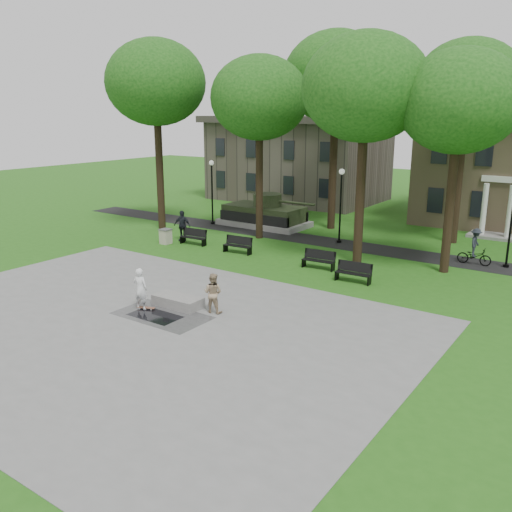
{
  "coord_description": "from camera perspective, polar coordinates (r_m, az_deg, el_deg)",
  "views": [
    {
      "loc": [
        15.55,
        -18.55,
        8.13
      ],
      "look_at": [
        1.06,
        2.17,
        1.4
      ],
      "focal_mm": 38.0,
      "sensor_mm": 36.0,
      "label": 1
    }
  ],
  "objects": [
    {
      "name": "tree_1",
      "position": [
        35.31,
        0.37,
        16.24
      ],
      "size": [
        6.2,
        6.2,
        11.63
      ],
      "color": "black",
      "rests_on": "ground"
    },
    {
      "name": "park_bench_1",
      "position": [
        32.19,
        -1.88,
        1.23
      ],
      "size": [
        1.83,
        0.65,
        1.0
      ],
      "rotation": [
        0.0,
        0.0,
        0.07
      ],
      "color": "black",
      "rests_on": "ground"
    },
    {
      "name": "building_left",
      "position": [
        52.49,
        4.51,
        9.91
      ],
      "size": [
        15.0,
        10.0,
        7.2
      ],
      "primitive_type": "cube",
      "color": "#4C443D",
      "rests_on": "ground"
    },
    {
      "name": "tree_3",
      "position": [
        29.05,
        20.63,
        14.92
      ],
      "size": [
        6.0,
        6.0,
        11.19
      ],
      "color": "black",
      "rests_on": "ground"
    },
    {
      "name": "puddle",
      "position": [
        22.79,
        -10.57,
        -6.2
      ],
      "size": [
        2.2,
        1.2,
        0.0
      ],
      "primitive_type": "cube",
      "color": "black",
      "rests_on": "plaza"
    },
    {
      "name": "trash_bin",
      "position": [
        34.93,
        -9.49,
        2.06
      ],
      "size": [
        0.66,
        0.66,
        0.96
      ],
      "rotation": [
        0.0,
        0.0,
        -0.0
      ],
      "color": "#B7B297",
      "rests_on": "ground"
    },
    {
      "name": "footpath",
      "position": [
        35.23,
        7.78,
        1.43
      ],
      "size": [
        44.0,
        2.6,
        0.01
      ],
      "primitive_type": "cube",
      "color": "black",
      "rests_on": "ground"
    },
    {
      "name": "tree_5",
      "position": [
        36.23,
        21.38,
        16.36
      ],
      "size": [
        6.4,
        6.4,
        12.44
      ],
      "color": "black",
      "rests_on": "ground"
    },
    {
      "name": "tree_2",
      "position": [
        29.64,
        11.45,
        16.92
      ],
      "size": [
        6.6,
        6.6,
        12.16
      ],
      "color": "black",
      "rests_on": "ground"
    },
    {
      "name": "cyclist",
      "position": [
        31.99,
        22.05,
        0.6
      ],
      "size": [
        1.81,
        1.03,
        2.02
      ],
      "rotation": [
        0.0,
        0.0,
        1.59
      ],
      "color": "black",
      "rests_on": "ground"
    },
    {
      "name": "park_bench_0",
      "position": [
        34.52,
        -6.55,
        2.08
      ],
      "size": [
        1.83,
        0.66,
        1.0
      ],
      "rotation": [
        0.0,
        0.0,
        0.08
      ],
      "color": "black",
      "rests_on": "ground"
    },
    {
      "name": "friend_watching",
      "position": [
        22.59,
        -4.55,
        -3.89
      ],
      "size": [
        0.94,
        0.8,
        1.7
      ],
      "primitive_type": "imported",
      "rotation": [
        0.0,
        0.0,
        3.36
      ],
      "color": "tan",
      "rests_on": "plaza"
    },
    {
      "name": "ground",
      "position": [
        25.53,
        -4.75,
        -3.71
      ],
      "size": [
        120.0,
        120.0,
        0.0
      ],
      "primitive_type": "plane",
      "color": "#225714",
      "rests_on": "ground"
    },
    {
      "name": "pedestrian_walker",
      "position": [
        35.46,
        -7.79,
        3.17
      ],
      "size": [
        1.25,
        0.73,
        2.01
      ],
      "primitive_type": "imported",
      "rotation": [
        0.0,
        0.0,
        0.21
      ],
      "color": "black",
      "rests_on": "ground"
    },
    {
      "name": "tank_monument",
      "position": [
        39.96,
        0.89,
        4.42
      ],
      "size": [
        7.45,
        3.4,
        2.4
      ],
      "color": "gray",
      "rests_on": "ground"
    },
    {
      "name": "tree_4",
      "position": [
        38.82,
        8.45,
        18.09
      ],
      "size": [
        7.2,
        7.2,
        13.5
      ],
      "color": "black",
      "rests_on": "ground"
    },
    {
      "name": "lamp_right",
      "position": [
        31.71,
        25.34,
        3.78
      ],
      "size": [
        0.36,
        0.36,
        4.73
      ],
      "color": "black",
      "rests_on": "ground"
    },
    {
      "name": "park_bench_2",
      "position": [
        29.15,
        6.67,
        -0.33
      ],
      "size": [
        1.83,
        0.65,
        1.0
      ],
      "rotation": [
        0.0,
        0.0,
        0.07
      ],
      "color": "black",
      "rests_on": "ground"
    },
    {
      "name": "plaza",
      "position": [
        22.16,
        -13.07,
        -6.99
      ],
      "size": [
        22.0,
        16.0,
        0.02
      ],
      "primitive_type": "cube",
      "color": "gray",
      "rests_on": "ground"
    },
    {
      "name": "lamp_mid",
      "position": [
        34.74,
        8.9,
        5.89
      ],
      "size": [
        0.36,
        0.36,
        4.73
      ],
      "color": "black",
      "rests_on": "ground"
    },
    {
      "name": "lamp_left",
      "position": [
        40.41,
        -4.66,
        7.27
      ],
      "size": [
        0.36,
        0.36,
        4.73
      ],
      "color": "black",
      "rests_on": "ground"
    },
    {
      "name": "skateboarder",
      "position": [
        23.37,
        -12.07,
        -3.39
      ],
      "size": [
        0.73,
        0.55,
        1.81
      ],
      "primitive_type": "imported",
      "rotation": [
        0.0,
        0.0,
        3.33
      ],
      "color": "white",
      "rests_on": "plaza"
    },
    {
      "name": "park_bench_3",
      "position": [
        27.11,
        10.27,
        -1.64
      ],
      "size": [
        1.82,
        0.62,
        1.0
      ],
      "rotation": [
        0.0,
        0.0,
        0.06
      ],
      "color": "black",
      "rests_on": "ground"
    },
    {
      "name": "tree_0",
      "position": [
        39.01,
        -10.51,
        17.46
      ],
      "size": [
        6.8,
        6.8,
        12.97
      ],
      "color": "black",
      "rests_on": "ground"
    },
    {
      "name": "concrete_block",
      "position": [
        23.65,
        -8.23,
        -4.73
      ],
      "size": [
        2.23,
        1.06,
        0.45
      ],
      "primitive_type": "cube",
      "rotation": [
        0.0,
        0.0,
        0.03
      ],
      "color": "gray",
      "rests_on": "plaza"
    },
    {
      "name": "skateboard",
      "position": [
        23.61,
        -11.5,
        -5.4
      ],
      "size": [
        0.8,
        0.48,
        0.07
      ],
      "primitive_type": "cube",
      "rotation": [
        0.0,
        0.0,
        0.38
      ],
      "color": "brown",
      "rests_on": "plaza"
    }
  ]
}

